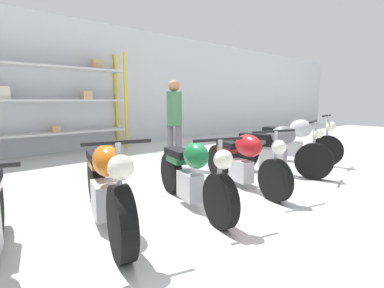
{
  "coord_description": "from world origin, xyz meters",
  "views": [
    {
      "loc": [
        -3.23,
        -3.1,
        1.4
      ],
      "look_at": [
        0.0,
        0.4,
        0.7
      ],
      "focal_mm": 28.0,
      "sensor_mm": 36.0,
      "label": 1
    }
  ],
  "objects": [
    {
      "name": "back_wall",
      "position": [
        0.0,
        5.26,
        1.8
      ],
      "size": [
        30.0,
        0.08,
        3.6
      ],
      "color": "silver",
      "rests_on": "ground_plane"
    },
    {
      "name": "toolbox",
      "position": [
        3.73,
        0.02,
        0.14
      ],
      "size": [
        0.44,
        0.26,
        0.28
      ],
      "color": "red",
      "rests_on": "ground_plane"
    },
    {
      "name": "motorcycle_red",
      "position": [
        0.53,
        -0.24,
        0.47
      ],
      "size": [
        0.87,
        2.02,
        0.99
      ],
      "rotation": [
        0.0,
        0.0,
        -1.84
      ],
      "color": "black",
      "rests_on": "ground_plane"
    },
    {
      "name": "shelving_rack",
      "position": [
        -0.76,
        4.89,
        1.48
      ],
      "size": [
        4.0,
        0.63,
        2.74
      ],
      "color": "yellow",
      "rests_on": "ground_plane"
    },
    {
      "name": "motorcycle_silver",
      "position": [
        3.07,
        0.26,
        0.53
      ],
      "size": [
        0.62,
        2.05,
        1.09
      ],
      "rotation": [
        0.0,
        0.0,
        -1.43
      ],
      "color": "black",
      "rests_on": "ground_plane"
    },
    {
      "name": "motorcycle_grey",
      "position": [
        1.73,
        -0.07,
        0.44
      ],
      "size": [
        0.78,
        1.99,
        1.04
      ],
      "rotation": [
        0.0,
        0.0,
        -1.31
      ],
      "color": "black",
      "rests_on": "ground_plane"
    },
    {
      "name": "person_near_rack",
      "position": [
        0.71,
        1.72,
        1.08
      ],
      "size": [
        0.45,
        0.45,
        1.81
      ],
      "rotation": [
        0.0,
        0.0,
        3.77
      ],
      "color": "#595960",
      "rests_on": "ground_plane"
    },
    {
      "name": "motorcycle_green",
      "position": [
        -0.66,
        -0.32,
        0.45
      ],
      "size": [
        0.85,
        2.0,
        1.0
      ],
      "rotation": [
        0.0,
        0.0,
        -1.87
      ],
      "color": "black",
      "rests_on": "ground_plane"
    },
    {
      "name": "motorcycle_orange",
      "position": [
        -1.78,
        -0.15,
        0.47
      ],
      "size": [
        0.9,
        2.15,
        1.06
      ],
      "rotation": [
        0.0,
        0.0,
        -1.87
      ],
      "color": "black",
      "rests_on": "ground_plane"
    },
    {
      "name": "ground_plane",
      "position": [
        0.0,
        0.0,
        0.0
      ],
      "size": [
        30.0,
        30.0,
        0.0
      ],
      "primitive_type": "plane",
      "color": "silver"
    }
  ]
}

